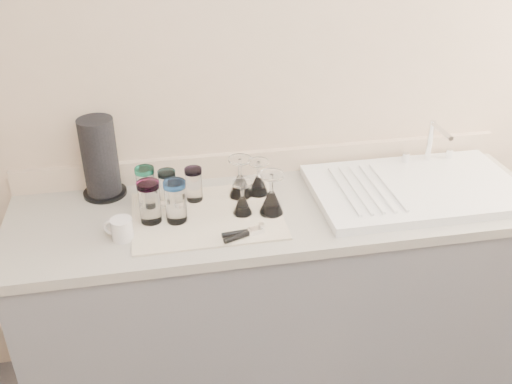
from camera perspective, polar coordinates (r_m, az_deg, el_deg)
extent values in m
cube|color=tan|center=(2.31, 1.00, 9.93)|extent=(3.50, 0.04, 2.50)
cube|color=slate|center=(2.47, 2.27, -10.75)|extent=(2.00, 0.60, 0.86)
cube|color=gray|center=(2.20, 2.50, -1.82)|extent=(2.06, 0.62, 0.04)
cube|color=white|center=(2.36, 15.66, 0.34)|extent=(0.82, 0.50, 0.03)
cylinder|color=silver|center=(2.53, 16.99, 4.94)|extent=(0.02, 0.02, 0.18)
cylinder|color=silver|center=(2.43, 18.08, 5.86)|extent=(0.02, 0.16, 0.02)
cylinder|color=silver|center=(2.51, 14.72, 3.37)|extent=(0.03, 0.03, 0.04)
cylinder|color=silver|center=(2.60, 18.73, 3.67)|extent=(0.03, 0.03, 0.04)
cube|color=silver|center=(2.13, -4.92, -2.35)|extent=(0.55, 0.42, 0.01)
cylinder|color=white|center=(2.21, -10.93, 0.46)|extent=(0.07, 0.07, 0.13)
cylinder|color=#198B6E|center=(2.17, -11.11, 2.14)|extent=(0.07, 0.07, 0.02)
cylinder|color=white|center=(2.19, -8.82, 0.29)|extent=(0.06, 0.06, 0.12)
cylinder|color=teal|center=(2.16, -8.95, 1.85)|extent=(0.07, 0.07, 0.02)
cylinder|color=white|center=(2.20, -6.22, 0.59)|extent=(0.06, 0.06, 0.12)
cylinder|color=#7B419B|center=(2.17, -6.32, 2.12)|extent=(0.07, 0.07, 0.02)
cylinder|color=white|center=(2.08, -10.57, -1.22)|extent=(0.08, 0.08, 0.14)
cylinder|color=#DB1F8A|center=(2.04, -10.77, 0.71)|extent=(0.08, 0.08, 0.02)
cylinder|color=white|center=(2.07, -8.02, -1.17)|extent=(0.08, 0.08, 0.14)
cylinder|color=blue|center=(2.03, -8.18, 0.76)|extent=(0.08, 0.08, 0.02)
cone|color=white|center=(2.22, -1.59, 0.64)|extent=(0.09, 0.09, 0.08)
cylinder|color=white|center=(2.19, -1.62, 2.38)|extent=(0.01, 0.01, 0.07)
cylinder|color=white|center=(2.17, -1.63, 3.28)|extent=(0.09, 0.09, 0.01)
cone|color=white|center=(2.24, 0.24, 0.72)|extent=(0.08, 0.08, 0.07)
cylinder|color=white|center=(2.21, 0.24, 2.24)|extent=(0.01, 0.01, 0.06)
cylinder|color=white|center=(2.19, 0.25, 3.02)|extent=(0.08, 0.08, 0.01)
cone|color=white|center=(2.11, -1.37, -1.31)|extent=(0.07, 0.07, 0.07)
cylinder|color=white|center=(2.08, -1.39, 0.15)|extent=(0.01, 0.01, 0.05)
cylinder|color=white|center=(2.07, -1.40, 0.90)|extent=(0.07, 0.07, 0.01)
cone|color=white|center=(2.11, 1.54, -1.04)|extent=(0.09, 0.09, 0.09)
cylinder|color=white|center=(2.07, 1.57, 0.79)|extent=(0.01, 0.01, 0.07)
cylinder|color=white|center=(2.06, 1.58, 1.74)|extent=(0.09, 0.09, 0.01)
cube|color=silver|center=(2.01, -0.02, -3.87)|extent=(0.06, 0.04, 0.02)
cylinder|color=black|center=(1.98, -1.68, -4.45)|extent=(0.12, 0.06, 0.02)
cylinder|color=black|center=(2.00, -1.78, -4.11)|extent=(0.12, 0.03, 0.02)
cylinder|color=silver|center=(2.03, -13.24, -3.63)|extent=(0.10, 0.10, 0.08)
torus|color=silver|center=(2.05, -14.26, -3.50)|extent=(0.06, 0.03, 0.06)
cylinder|color=black|center=(2.34, -14.84, -0.03)|extent=(0.17, 0.17, 0.01)
cylinder|color=black|center=(2.27, -15.36, 3.46)|extent=(0.14, 0.14, 0.31)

